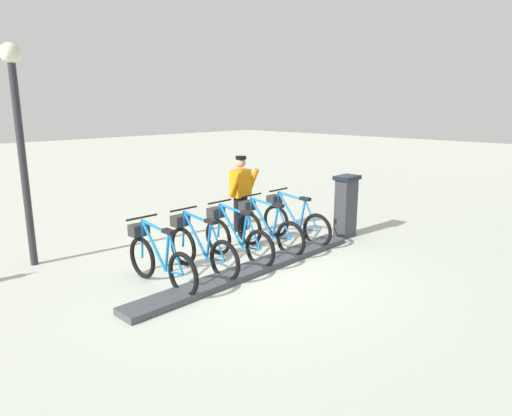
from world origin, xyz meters
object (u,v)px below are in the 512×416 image
lamp_post (18,123)px  bike_docked_1 (266,228)px  worker_near_rack (241,192)px  bike_docked_0 (293,220)px  payment_kiosk (346,205)px  bike_docked_3 (200,247)px  bike_docked_4 (158,259)px  bike_docked_2 (235,237)px

lamp_post → bike_docked_1: bearing=-125.0°
worker_near_rack → bike_docked_0: bearing=-159.9°
payment_kiosk → worker_near_rack: bearing=40.3°
bike_docked_3 → payment_kiosk: bearing=-99.6°
bike_docked_0 → lamp_post: lamp_post is taller
bike_docked_4 → worker_near_rack: worker_near_rack is taller
bike_docked_0 → lamp_post: bearing=60.5°
bike_docked_3 → worker_near_rack: bearing=-61.6°
bike_docked_1 → bike_docked_0: bearing=-90.0°
bike_docked_1 → bike_docked_4: (0.00, 2.39, 0.00)m
bike_docked_0 → payment_kiosk: bearing=-119.6°
bike_docked_1 → bike_docked_3: same height
bike_docked_0 → bike_docked_3: 2.39m
bike_docked_0 → bike_docked_2: bearing=90.0°
bike_docked_3 → worker_near_rack: (1.08, -1.99, 0.48)m
lamp_post → payment_kiosk: bearing=-119.5°
bike_docked_2 → lamp_post: size_ratio=0.47×
bike_docked_3 → worker_near_rack: worker_near_rack is taller
bike_docked_2 → bike_docked_3: bearing=90.0°
bike_docked_4 → bike_docked_0: bearing=-90.0°
bike_docked_2 → worker_near_rack: bearing=-48.0°
bike_docked_2 → bike_docked_3: 0.80m
worker_near_rack → lamp_post: bearing=71.4°
bike_docked_3 → bike_docked_1: bearing=-90.0°
bike_docked_1 → payment_kiosk: bearing=-107.6°
bike_docked_1 → bike_docked_3: size_ratio=1.00×
bike_docked_1 → worker_near_rack: bearing=-20.4°
bike_docked_1 → bike_docked_3: 1.59m
payment_kiosk → bike_docked_4: size_ratio=0.74×
bike_docked_3 → lamp_post: bearing=36.9°
bike_docked_0 → bike_docked_4: same height
bike_docked_0 → bike_docked_2: same height
bike_docked_3 → worker_near_rack: size_ratio=1.04×
bike_docked_1 → worker_near_rack: worker_near_rack is taller
payment_kiosk → bike_docked_1: 1.90m
bike_docked_0 → bike_docked_2: (0.00, 1.59, 0.00)m
lamp_post → bike_docked_2: bearing=-132.5°
worker_near_rack → bike_docked_2: bearing=132.0°
payment_kiosk → bike_docked_1: (0.57, 1.80, -0.24)m
bike_docked_1 → worker_near_rack: (1.08, -0.40, 0.48)m
bike_docked_2 → bike_docked_4: 1.59m
bike_docked_1 → bike_docked_4: same height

